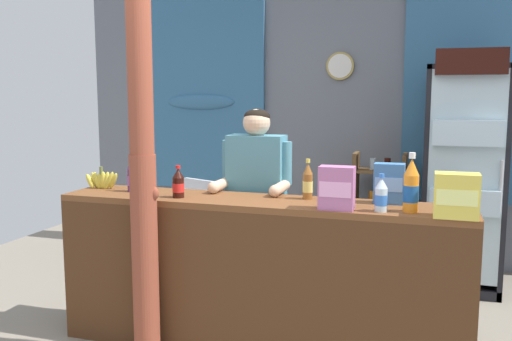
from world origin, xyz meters
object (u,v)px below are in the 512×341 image
(snack_box_instant_noodle, at_px, (456,196))
(snack_box_wafer, at_px, (337,188))
(timber_post, at_px, (142,164))
(banana_bunch, at_px, (102,180))
(soda_bottle_iced_tea, at_px, (308,182))
(plastic_lawn_chair, at_px, (191,221))
(shopkeeper, at_px, (256,191))
(snack_box_biscuit, at_px, (389,183))
(drink_fridge, at_px, (464,161))
(soda_bottle_grape_soda, at_px, (132,176))
(bottle_shelf_rack, at_px, (379,210))
(soda_bottle_cola, at_px, (178,184))
(soda_bottle_water, at_px, (381,196))
(soda_bottle_orange_soda, at_px, (411,187))
(stall_counter, at_px, (254,266))

(snack_box_instant_noodle, relative_size, snack_box_wafer, 0.96)
(timber_post, xyz_separation_m, snack_box_wafer, (1.14, 0.18, -0.12))
(snack_box_wafer, bearing_deg, banana_bunch, 172.57)
(soda_bottle_iced_tea, bearing_deg, plastic_lawn_chair, 138.82)
(shopkeeper, xyz_separation_m, snack_box_biscuit, (0.92, -0.26, 0.14))
(banana_bunch, bearing_deg, drink_fridge, 32.67)
(drink_fridge, distance_m, soda_bottle_iced_tea, 1.82)
(soda_bottle_grape_soda, bearing_deg, plastic_lawn_chair, 96.38)
(snack_box_instant_noodle, xyz_separation_m, snack_box_wafer, (-0.64, 0.01, 0.01))
(bottle_shelf_rack, xyz_separation_m, banana_bunch, (-1.75, -1.84, 0.47))
(drink_fridge, height_order, banana_bunch, drink_fridge)
(shopkeeper, distance_m, banana_bunch, 1.08)
(soda_bottle_cola, bearing_deg, soda_bottle_water, -2.31)
(soda_bottle_cola, height_order, banana_bunch, soda_bottle_cola)
(soda_bottle_orange_soda, distance_m, snack_box_instant_noodle, 0.25)
(snack_box_wafer, bearing_deg, soda_bottle_grape_soda, 172.92)
(stall_counter, height_order, snack_box_biscuit, snack_box_biscuit)
(snack_box_instant_noodle, bearing_deg, soda_bottle_grape_soda, 174.79)
(soda_bottle_cola, distance_m, banana_bunch, 0.68)
(timber_post, height_order, soda_bottle_orange_soda, timber_post)
(bottle_shelf_rack, height_order, soda_bottle_orange_soda, soda_bottle_orange_soda)
(drink_fridge, distance_m, plastic_lawn_chair, 2.43)
(soda_bottle_orange_soda, xyz_separation_m, soda_bottle_iced_tea, (-0.63, 0.21, -0.03))
(snack_box_wafer, bearing_deg, soda_bottle_water, 4.71)
(drink_fridge, distance_m, soda_bottle_water, 1.85)
(drink_fridge, bearing_deg, soda_bottle_orange_soda, -101.89)
(timber_post, xyz_separation_m, bottle_shelf_rack, (1.20, 2.24, -0.65))
(plastic_lawn_chair, distance_m, snack_box_biscuit, 2.25)
(soda_bottle_iced_tea, bearing_deg, snack_box_instant_noodle, -18.01)
(timber_post, xyz_separation_m, banana_bunch, (-0.54, 0.40, -0.19))
(stall_counter, bearing_deg, bottle_shelf_rack, 73.92)
(soda_bottle_grape_soda, relative_size, banana_bunch, 0.93)
(soda_bottle_grape_soda, xyz_separation_m, banana_bunch, (-0.26, 0.04, -0.05))
(bottle_shelf_rack, bearing_deg, soda_bottle_grape_soda, -128.16)
(timber_post, height_order, banana_bunch, timber_post)
(shopkeeper, bearing_deg, soda_bottle_water, -29.97)
(soda_bottle_grape_soda, relative_size, soda_bottle_iced_tea, 0.97)
(bottle_shelf_rack, relative_size, shopkeeper, 0.72)
(snack_box_instant_noodle, bearing_deg, banana_bunch, 174.32)
(banana_bunch, bearing_deg, snack_box_wafer, -7.43)
(stall_counter, xyz_separation_m, shopkeeper, (-0.14, 0.48, 0.38))
(timber_post, relative_size, banana_bunch, 9.69)
(soda_bottle_water, relative_size, soda_bottle_iced_tea, 0.84)
(drink_fridge, xyz_separation_m, soda_bottle_cola, (-1.79, -1.72, -0.01))
(soda_bottle_grape_soda, relative_size, snack_box_instant_noodle, 1.03)
(soda_bottle_water, bearing_deg, bottle_shelf_rack, 95.14)
(soda_bottle_grape_soda, bearing_deg, stall_counter, -7.40)
(shopkeeper, height_order, snack_box_instant_noodle, shopkeeper)
(soda_bottle_iced_tea, distance_m, snack_box_instant_noodle, 0.91)
(snack_box_instant_noodle, height_order, banana_bunch, snack_box_instant_noodle)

